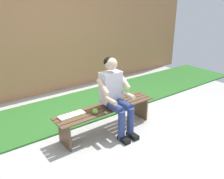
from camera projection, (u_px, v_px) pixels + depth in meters
grass_strip at (76, 107)px, 4.77m from camera, size 9.00×1.43×0.03m
brick_wall at (23, 32)px, 4.91m from camera, size 9.50×0.24×2.84m
bench_near at (107, 112)px, 3.86m from camera, size 1.78×0.42×0.43m
person_seated at (115, 93)px, 3.72m from camera, size 0.50×0.69×1.23m
apple at (95, 111)px, 3.58m from camera, size 0.09×0.09×0.09m
book_open at (72, 115)px, 3.53m from camera, size 0.41×0.17×0.02m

